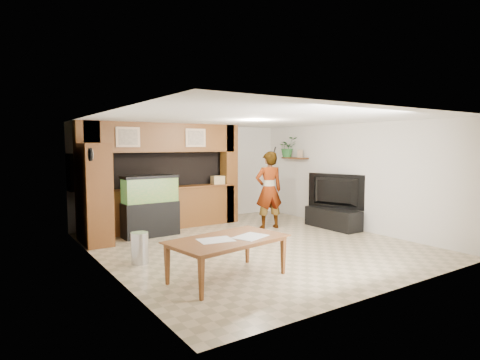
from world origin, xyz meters
TOP-DOWN VIEW (x-y plane):
  - floor at (0.00, 0.00)m, footprint 6.50×6.50m
  - ceiling at (0.00, 0.00)m, footprint 6.50×6.50m
  - wall_back at (0.00, 3.25)m, footprint 6.00×0.00m
  - wall_left at (-3.00, 0.00)m, footprint 0.00×6.50m
  - wall_right at (3.00, 0.00)m, footprint 0.00×6.50m
  - partition at (-0.95, 2.64)m, footprint 4.20×0.99m
  - wall_clock at (-2.97, 1.00)m, footprint 0.05×0.25m
  - wall_shelf at (2.85, 1.95)m, footprint 0.25×0.90m
  - pantry_cabinet at (-2.70, 1.85)m, footprint 0.53×0.87m
  - trash_can at (-2.42, 0.02)m, footprint 0.30×0.30m
  - aquarium at (-1.47, 1.95)m, footprint 1.25×0.47m
  - tv_stand at (2.65, 0.27)m, footprint 0.54×1.47m
  - television at (2.65, 0.27)m, footprint 0.66×1.49m
  - photo_frame at (2.85, 1.73)m, footprint 0.06×0.17m
  - potted_plant at (2.82, 2.24)m, footprint 0.60×0.54m
  - person at (1.31, 1.16)m, footprint 0.79×0.62m
  - microphone at (1.36, 1.00)m, footprint 0.03×0.10m
  - dining_table at (-1.56, -1.56)m, footprint 1.96×1.29m
  - newspaper_a at (-1.22, -1.64)m, footprint 0.62×0.54m
  - newspaper_b at (-1.79, -1.54)m, footprint 0.57×0.45m
  - counter_box at (0.60, 2.45)m, footprint 0.33×0.23m

SIDE VIEW (x-z plane):
  - floor at x=0.00m, z-range 0.00..0.00m
  - tv_stand at x=2.65m, z-range 0.00..0.49m
  - trash_can at x=-2.42m, z-range 0.00..0.55m
  - dining_table at x=-1.56m, z-range 0.00..0.64m
  - newspaper_b at x=-1.79m, z-range 0.64..0.65m
  - newspaper_a at x=-1.22m, z-range 0.64..0.65m
  - aquarium at x=-1.47m, z-range -0.02..1.37m
  - television at x=2.65m, z-range 0.49..1.35m
  - person at x=1.31m, z-range 0.00..1.92m
  - pantry_cabinet at x=-2.70m, z-range 0.00..2.11m
  - counter_box at x=0.60m, z-range 1.04..1.26m
  - wall_back at x=0.00m, z-range -1.70..4.30m
  - wall_left at x=-3.00m, z-range -1.95..4.55m
  - wall_right at x=3.00m, z-range -1.95..4.55m
  - partition at x=-0.95m, z-range 0.01..2.61m
  - wall_shelf at x=2.85m, z-range 1.68..1.72m
  - photo_frame at x=2.85m, z-range 1.72..1.94m
  - wall_clock at x=-2.97m, z-range 1.77..2.02m
  - microphone at x=1.36m, z-range 1.88..2.03m
  - potted_plant at x=2.82m, z-range 1.72..2.30m
  - ceiling at x=0.00m, z-range 2.60..2.60m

